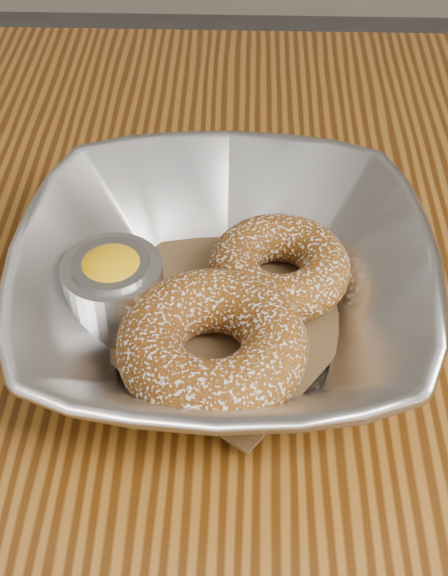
{
  "coord_description": "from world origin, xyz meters",
  "views": [
    {
      "loc": [
        0.04,
        -0.32,
        1.11
      ],
      "look_at": [
        0.03,
        0.02,
        0.78
      ],
      "focal_mm": 50.0,
      "sensor_mm": 36.0,
      "label": 1
    }
  ],
  "objects_px": {
    "serving_bowl": "(224,288)",
    "donut_front": "(212,345)",
    "donut_back": "(280,267)",
    "ramekin": "(114,286)",
    "table": "(175,436)"
  },
  "relations": [
    {
      "from": "serving_bowl",
      "to": "donut_front",
      "type": "bearing_deg",
      "value": -96.5
    },
    {
      "from": "donut_back",
      "to": "donut_front",
      "type": "bearing_deg",
      "value": -119.48
    },
    {
      "from": "donut_back",
      "to": "ramekin",
      "type": "bearing_deg",
      "value": -165.27
    },
    {
      "from": "donut_back",
      "to": "donut_front",
      "type": "height_order",
      "value": "donut_front"
    },
    {
      "from": "serving_bowl",
      "to": "ramekin",
      "type": "xyz_separation_m",
      "value": [
        -0.07,
        -0.0,
        0.0
      ]
    },
    {
      "from": "table",
      "to": "serving_bowl",
      "type": "distance_m",
      "value": 0.13
    },
    {
      "from": "table",
      "to": "donut_back",
      "type": "bearing_deg",
      "value": 30.68
    },
    {
      "from": "table",
      "to": "ramekin",
      "type": "relative_size",
      "value": 20.2
    },
    {
      "from": "donut_front",
      "to": "ramekin",
      "type": "height_order",
      "value": "ramekin"
    },
    {
      "from": "table",
      "to": "donut_back",
      "type": "relative_size",
      "value": 13.77
    },
    {
      "from": "serving_bowl",
      "to": "ramekin",
      "type": "relative_size",
      "value": 4.14
    },
    {
      "from": "donut_front",
      "to": "table",
      "type": "bearing_deg",
      "value": 135.34
    },
    {
      "from": "ramekin",
      "to": "donut_back",
      "type": "bearing_deg",
      "value": 14.73
    },
    {
      "from": "serving_bowl",
      "to": "donut_front",
      "type": "xyz_separation_m",
      "value": [
        -0.01,
        -0.04,
        -0.0
      ]
    },
    {
      "from": "donut_front",
      "to": "ramekin",
      "type": "relative_size",
      "value": 1.8
    }
  ]
}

